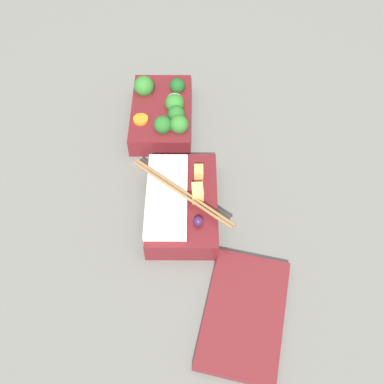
# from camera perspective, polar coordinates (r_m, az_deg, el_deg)

# --- Properties ---
(ground_plane) EXTENTS (3.00, 3.00, 0.00)m
(ground_plane) POSITION_cam_1_polar(r_m,az_deg,el_deg) (0.87, -2.81, 3.46)
(ground_plane) COLOR slate
(bento_tray_vegetable) EXTENTS (0.20, 0.12, 0.07)m
(bento_tray_vegetable) POSITION_cam_1_polar(r_m,az_deg,el_deg) (0.94, -3.69, 10.17)
(bento_tray_vegetable) COLOR maroon
(bento_tray_vegetable) RESTS_ON ground_plane
(bento_tray_rice) EXTENTS (0.20, 0.18, 0.07)m
(bento_tray_rice) POSITION_cam_1_polar(r_m,az_deg,el_deg) (0.79, -1.41, -1.37)
(bento_tray_rice) COLOR maroon
(bento_tray_rice) RESTS_ON ground_plane
(bento_lid) EXTENTS (0.22, 0.16, 0.01)m
(bento_lid) POSITION_cam_1_polar(r_m,az_deg,el_deg) (0.71, 6.66, -15.07)
(bento_lid) COLOR maroon
(bento_lid) RESTS_ON ground_plane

